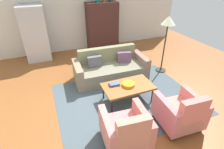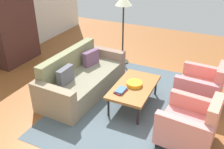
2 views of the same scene
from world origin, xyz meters
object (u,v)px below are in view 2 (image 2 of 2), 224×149
Objects in this scene: coffee_table at (134,87)px; cabinet at (13,28)px; couch at (80,79)px; floor_lamp at (124,7)px; book_stack at (121,90)px; armchair_right at (202,88)px; armchair_left at (192,126)px; fruit_bowl at (134,84)px.

cabinet is at bearing 80.48° from coffee_table.
floor_lamp reaches higher than couch.
coffee_table is (-0.00, -1.19, 0.10)m from couch.
couch reaches higher than book_stack.
couch is 2.43× the size of armchair_right.
coffee_table is 1.36× the size of armchair_left.
fruit_bowl is 1.00× the size of book_stack.
cabinet reaches higher than floor_lamp.
coffee_table is at bearing 180.00° from fruit_bowl.
cabinet is (0.58, 3.48, 0.51)m from coffee_table.
coffee_table is 2.19m from floor_lamp.
fruit_bowl is (0.01, -1.19, 0.17)m from couch.
couch is 2.43m from armchair_left.
coffee_table is 3.56m from cabinet.
book_stack is at bearing -157.86° from floor_lamp.
coffee_table is 1.32m from armchair_left.
armchair_left reaches higher than couch.
armchair_left is 1.35m from book_stack.
coffee_table is at bearing -99.52° from cabinet.
cabinet is 2.81m from floor_lamp.
armchair_left is 0.51× the size of floor_lamp.
book_stack is 2.34m from floor_lamp.
cabinet is 1.05× the size of floor_lamp.
coffee_table is 0.33m from book_stack.
couch is at bearing 89.81° from coffee_table.
fruit_bowl is 0.16× the size of cabinet.
armchair_left is 3.30m from floor_lamp.
coffee_table is at bearing -26.35° from book_stack.
armchair_right is 1.59m from book_stack.
book_stack is at bearing 76.56° from couch.
cabinet is (0.58, 2.29, 0.61)m from couch.
armchair_right is at bearing 5.54° from armchair_left.
cabinet is at bearing 94.03° from armchair_right.
couch is 1.78× the size of coffee_table.
armchair_right is 4.68m from cabinet.
book_stack is (-0.30, 0.15, -0.01)m from fruit_bowl.
floor_lamp is (2.28, 2.11, 1.10)m from armchair_left.
fruit_bowl is at bearing 67.68° from armchair_left.
cabinet is at bearing 81.17° from armchair_left.
armchair_left is at bearing -176.13° from armchair_right.
couch reaches higher than fruit_bowl.
armchair_left is 1.32m from fruit_bowl.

